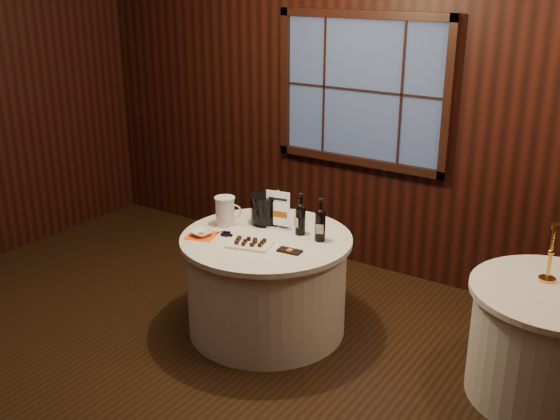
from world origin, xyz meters
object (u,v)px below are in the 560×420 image
Objects in this scene: port_bottle_right at (320,223)px; ice_bucket at (265,209)px; main_table at (267,283)px; chocolate_plate at (250,243)px; chocolate_box at (290,251)px; brass_candlestick at (550,261)px; sign_stand at (278,215)px; cracker_bowl at (202,233)px; port_bottle_left at (300,217)px; grape_bunch at (226,234)px; glass_pitcher at (225,211)px; side_table at (551,344)px.

port_bottle_right is 0.53m from ice_bucket.
chocolate_plate is (-0.00, -0.20, 0.40)m from main_table.
chocolate_box is 0.45× the size of brass_candlestick.
main_table is at bearing -92.95° from sign_stand.
cracker_bowl is at bearing -172.63° from chocolate_plate.
port_bottle_left is at bearing 104.70° from chocolate_box.
grape_bunch is at bearing -118.35° from port_bottle_left.
chocolate_box is 1.70m from brass_candlestick.
glass_pitcher is at bearing 177.02° from main_table.
chocolate_plate is at bearing -173.21° from chocolate_box.
side_table is 2.82× the size of brass_candlestick.
side_table is 2.10m from chocolate_plate.
cracker_bowl reaches higher than side_table.
port_bottle_left reaches higher than chocolate_plate.
port_bottle_right is 2.15× the size of grape_bunch.
sign_stand is 0.41m from glass_pitcher.
ice_bucket is (-0.14, 0.02, 0.02)m from sign_stand.
cracker_bowl is at bearing -164.36° from brass_candlestick.
chocolate_plate is at bearing -162.66° from brass_candlestick.
sign_stand is 2.05× the size of grape_bunch.
sign_stand reaches higher than side_table.
grape_bunch is at bearing -133.20° from sign_stand.
chocolate_box is at bearing -55.79° from sign_stand.
port_bottle_right reaches higher than chocolate_plate.
chocolate_plate reaches higher than grape_bunch.
chocolate_plate is 0.46m from glass_pitcher.
port_bottle_left is (0.20, -0.01, 0.03)m from sign_stand.
glass_pitcher is at bearing 167.14° from port_bottle_right.
glass_pitcher is at bearing -140.61° from port_bottle_left.
grape_bunch is (-0.26, -0.16, 0.40)m from main_table.
main_table is 1.19× the size of side_table.
cracker_bowl reaches higher than grape_bunch.
chocolate_plate is at bearing 7.37° from cracker_bowl.
cracker_bowl is at bearing -175.75° from chocolate_box.
ice_bucket reaches higher than side_table.
cracker_bowl reaches higher than main_table.
chocolate_box is (-0.07, -0.29, -0.13)m from port_bottle_right.
side_table is 4.62× the size of ice_bucket.
grape_bunch is at bearing -176.21° from port_bottle_right.
cracker_bowl is at bearing -167.11° from side_table.
chocolate_plate reaches higher than side_table.
brass_candlestick is (1.93, 0.20, 0.03)m from sign_stand.
ice_bucket is at bearing -160.94° from port_bottle_left.
grape_bunch is 0.66× the size of glass_pitcher.
chocolate_plate is 2.37× the size of grape_bunch.
ice_bucket is at bearing -174.91° from brass_candlestick.
chocolate_box reaches higher than side_table.
chocolate_box is at bearing -126.69° from port_bottle_right.
port_bottle_right is (0.37, 0.16, 0.52)m from main_table.
main_table is 8.51× the size of grape_bunch.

